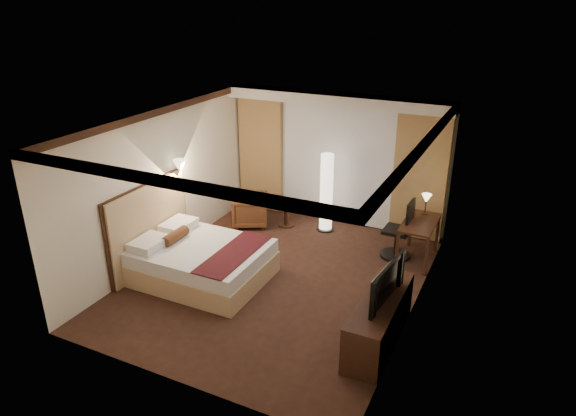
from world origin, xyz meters
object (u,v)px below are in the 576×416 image
at_px(floor_lamp, 326,193).
at_px(office_chair, 397,228).
at_px(armchair, 249,209).
at_px(side_table, 287,214).
at_px(bed, 203,262).
at_px(dresser, 379,320).
at_px(desk, 418,241).
at_px(television, 380,278).

distance_m(floor_lamp, office_chair, 1.67).
distance_m(armchair, side_table, 0.77).
bearing_deg(bed, floor_lamp, 66.85).
height_order(office_chair, dresser, office_chair).
bearing_deg(armchair, office_chair, 61.95).
xyz_separation_m(side_table, desk, (2.76, -0.31, 0.12)).
distance_m(floor_lamp, desk, 2.05).
distance_m(bed, television, 3.22).
bearing_deg(bed, dresser, -6.78).
bearing_deg(desk, office_chair, -172.48).
height_order(bed, armchair, armchair).
distance_m(floor_lamp, dresser, 3.68).
bearing_deg(television, dresser, -83.41).
bearing_deg(side_table, bed, -97.70).
height_order(armchair, side_table, armchair).
xyz_separation_m(floor_lamp, television, (1.97, -3.05, 0.18)).
xyz_separation_m(armchair, side_table, (0.71, 0.29, -0.10)).
bearing_deg(armchair, television, 26.38).
relative_size(armchair, television, 0.66).
relative_size(armchair, floor_lamp, 0.44).
xyz_separation_m(bed, armchair, (-0.37, 2.23, 0.05)).
relative_size(bed, office_chair, 1.84).
relative_size(floor_lamp, dresser, 0.92).
distance_m(bed, side_table, 2.55).
height_order(floor_lamp, office_chair, floor_lamp).
distance_m(desk, television, 2.66).
distance_m(bed, desk, 3.81).
xyz_separation_m(desk, dresser, (0.05, -2.59, -0.03)).
xyz_separation_m(armchair, floor_lamp, (1.51, 0.45, 0.45)).
relative_size(floor_lamp, television, 1.51).
bearing_deg(desk, television, -89.56).
height_order(desk, television, television).
bearing_deg(desk, floor_lamp, 166.70).
xyz_separation_m(bed, dresser, (3.15, -0.37, 0.04)).
distance_m(side_table, dresser, 4.04).
height_order(armchair, office_chair, office_chair).
relative_size(bed, dresser, 1.18).
relative_size(bed, side_table, 4.06).
distance_m(armchair, dresser, 4.37).
height_order(side_table, office_chair, office_chair).
xyz_separation_m(side_table, television, (2.78, -2.90, 0.74)).
distance_m(armchair, office_chair, 3.09).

